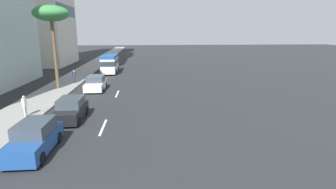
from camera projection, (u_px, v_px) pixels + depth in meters
ground_plane at (123, 80)px, 36.29m from camera, size 198.00×198.00×0.00m
sidewalk_right at (71, 80)px, 35.67m from camera, size 162.00×3.89×0.15m
lane_stripe_mid at (103, 127)px, 18.14m from camera, size 3.20×0.16×0.01m
lane_stripe_far at (117, 94)px, 27.92m from camera, size 3.20×0.16×0.01m
car_lead at (35, 138)px, 14.16m from camera, size 4.35×1.80×1.72m
car_second at (96, 83)px, 29.61m from camera, size 4.48×1.97×1.60m
car_third at (71, 110)px, 19.53m from camera, size 4.08×1.83×1.65m
minibus_fourth at (110, 63)px, 41.78m from camera, size 6.22×2.28×2.85m
pedestrian_near_lamp at (74, 76)px, 32.96m from camera, size 0.30×0.35×1.59m
pedestrian_mid_block at (25, 105)px, 19.79m from camera, size 0.35×0.39×1.61m
palm_tree at (51, 15)px, 28.22m from camera, size 3.76×3.76×9.01m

